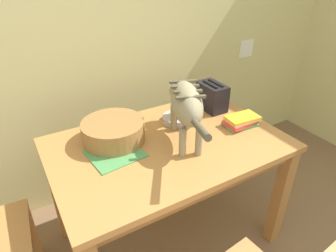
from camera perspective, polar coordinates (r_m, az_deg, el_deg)
The scene contains 9 objects.
wall_rear at distance 2.00m, azimuth -12.02°, elevation 19.49°, with size 4.51×0.11×2.50m.
dining_table at distance 1.64m, azimuth 0.00°, elevation -5.82°, with size 1.23×0.80×0.73m.
cat at distance 1.51m, azimuth 3.41°, elevation 4.35°, with size 0.30×0.64×0.32m.
saucer_bowl at distance 1.78m, azimuth 1.90°, elevation 1.46°, with size 0.18×0.18×0.03m, color #B9AEAD.
coffee_mug at distance 1.75m, azimuth 2.02°, elevation 3.20°, with size 0.13×0.09×0.09m.
magazine at distance 1.52m, azimuth -10.12°, elevation -5.21°, with size 0.25×0.24×0.01m, color #4E9651.
book_stack at distance 1.77m, azimuth 13.88°, elevation 0.94°, with size 0.20×0.14×0.06m.
wicker_basket at distance 1.60m, azimuth -10.43°, elevation -0.97°, with size 0.33×0.33×0.12m.
toaster at distance 1.91m, azimuth 8.42°, elevation 5.62°, with size 0.12×0.20×0.18m.
Camera 1 is at (-0.64, 0.26, 1.61)m, focal length 31.73 mm.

